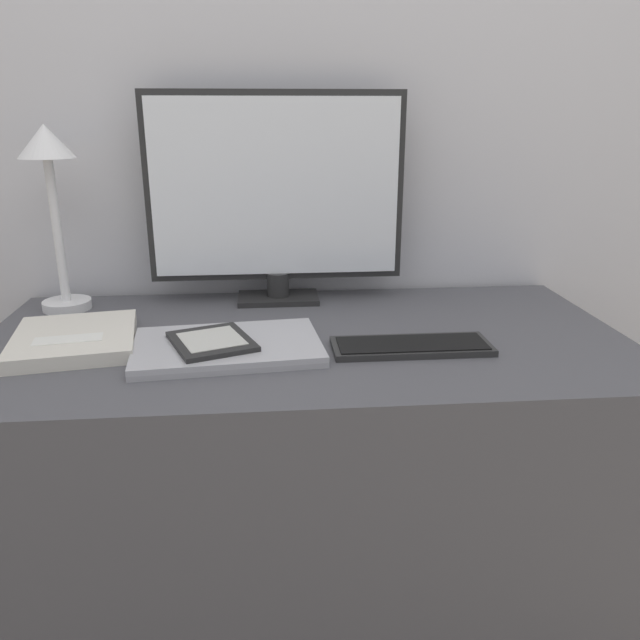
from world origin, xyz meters
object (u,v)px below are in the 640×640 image
Objects in this scene: laptop at (228,347)px; ereader at (212,341)px; notebook at (75,339)px; desk_lamp at (51,180)px; keyboard at (411,346)px; monitor at (276,195)px.

laptop is 0.03m from ereader.
laptop is 0.29m from notebook.
notebook is at bearing 168.80° from laptop.
desk_lamp is at bearing 138.13° from ereader.
keyboard is 0.83m from desk_lamp.
keyboard is 0.63m from notebook.
laptop is (-0.10, -0.33, -0.23)m from monitor.
monitor is 1.44× the size of desk_lamp.
monitor is 0.53m from notebook.
desk_lamp reaches higher than ereader.
keyboard is 0.34m from laptop.
desk_lamp is (-0.37, 0.30, 0.27)m from laptop.
laptop is at bearing 17.52° from ereader.
monitor is at bearing 68.88° from ereader.
laptop is 0.90× the size of desk_lamp.
monitor reaches higher than ereader.
keyboard is at bearing -2.95° from laptop.
monitor is 1.61× the size of laptop.
notebook is at bearing -71.10° from desk_lamp.
monitor reaches higher than desk_lamp.
ereader is at bearing -162.48° from laptop.
desk_lamp is at bearing 155.96° from keyboard.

